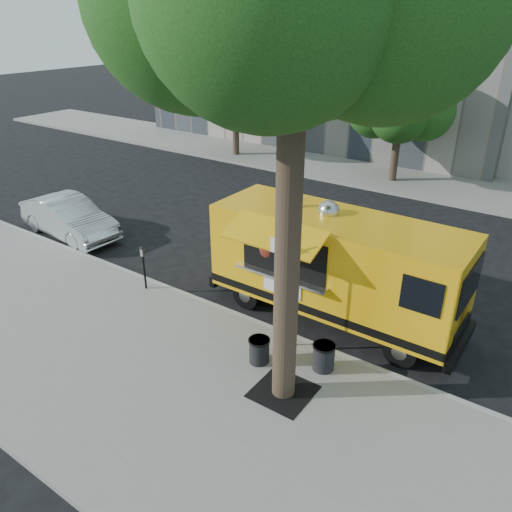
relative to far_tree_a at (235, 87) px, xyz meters
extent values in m
plane|color=black|center=(10.00, -12.30, -3.78)|extent=(120.00, 120.00, 0.00)
cube|color=gray|center=(10.00, -16.30, -3.70)|extent=(60.00, 6.00, 0.15)
cube|color=#999993|center=(10.00, -13.23, -3.70)|extent=(60.00, 0.14, 0.16)
cube|color=gray|center=(10.00, 1.20, -3.70)|extent=(60.00, 5.00, 0.15)
cylinder|color=#33261C|center=(12.60, -15.10, -0.38)|extent=(0.48, 0.48, 6.50)
cube|color=black|center=(12.60, -15.10, -3.62)|extent=(1.20, 1.20, 0.02)
cylinder|color=#33261C|center=(0.00, 0.00, -2.33)|extent=(0.36, 0.36, 2.60)
sphere|color=#184612|center=(0.00, 0.00, 0.02)|extent=(3.42, 3.42, 3.42)
cylinder|color=#33261C|center=(9.00, 0.40, -2.33)|extent=(0.36, 0.36, 2.60)
sphere|color=#184612|center=(9.00, 0.40, 0.07)|extent=(3.60, 3.60, 3.60)
cylinder|color=silver|center=(11.55, -13.85, -2.13)|extent=(0.06, 0.06, 3.00)
cube|color=white|center=(11.55, -13.85, -0.98)|extent=(0.28, 0.02, 0.35)
cylinder|color=black|center=(7.00, -13.65, -3.10)|extent=(0.06, 0.06, 1.05)
cube|color=silver|center=(7.00, -13.65, -2.48)|extent=(0.10, 0.08, 0.22)
sphere|color=black|center=(7.00, -13.65, -2.35)|extent=(0.11, 0.11, 0.11)
cube|color=#FDB40D|center=(12.00, -11.70, -2.12)|extent=(6.44, 2.21, 2.32)
cube|color=black|center=(12.00, -11.70, -3.06)|extent=(6.46, 2.23, 0.22)
cube|color=black|center=(15.29, -11.72, -3.33)|extent=(0.19, 2.07, 0.30)
cube|color=black|center=(8.71, -11.68, -3.33)|extent=(0.19, 2.07, 0.30)
cube|color=black|center=(15.23, -11.72, -1.75)|extent=(0.06, 1.74, 0.94)
cylinder|color=black|center=(14.22, -12.62, -3.38)|extent=(0.79, 0.28, 0.79)
cylinder|color=black|center=(14.23, -10.80, -3.38)|extent=(0.79, 0.28, 0.79)
cylinder|color=black|center=(9.87, -12.60, -3.38)|extent=(0.79, 0.28, 0.79)
cylinder|color=black|center=(9.88, -10.78, -3.38)|extent=(0.79, 0.28, 0.79)
cube|color=black|center=(11.10, -12.72, -1.75)|extent=(2.37, 0.19, 1.04)
cube|color=silver|center=(11.10, -12.88, -2.31)|extent=(2.58, 0.36, 0.06)
cube|color=#FDB40D|center=(11.10, -13.24, -1.04)|extent=(2.48, 0.95, 0.42)
cube|color=white|center=(11.10, -12.80, -2.61)|extent=(1.09, 0.05, 0.49)
cylinder|color=black|center=(10.52, -11.69, -0.71)|extent=(0.20, 0.20, 0.54)
sphere|color=silver|center=(11.61, -11.50, -0.91)|extent=(0.55, 0.55, 0.55)
sphere|color=maroon|center=(10.56, -12.43, -1.80)|extent=(0.83, 0.83, 0.83)
cylinder|color=#FF590C|center=(10.56, -12.66, -1.93)|extent=(0.34, 0.12, 0.34)
imported|color=silver|center=(1.73, -12.30, -3.07)|extent=(4.39, 1.82, 1.41)
cylinder|color=black|center=(11.60, -14.54, -3.33)|extent=(0.46, 0.46, 0.60)
cylinder|color=black|center=(11.60, -14.54, -3.05)|extent=(0.50, 0.50, 0.04)
cylinder|color=black|center=(12.92, -13.93, -3.31)|extent=(0.48, 0.48, 0.63)
cylinder|color=black|center=(12.92, -13.93, -3.01)|extent=(0.53, 0.53, 0.04)
camera|label=1|loc=(16.81, -22.14, 3.58)|focal=35.00mm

